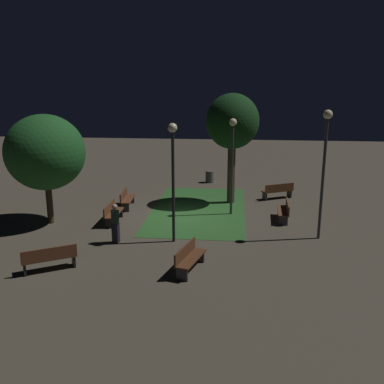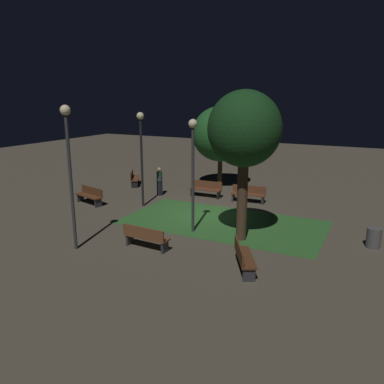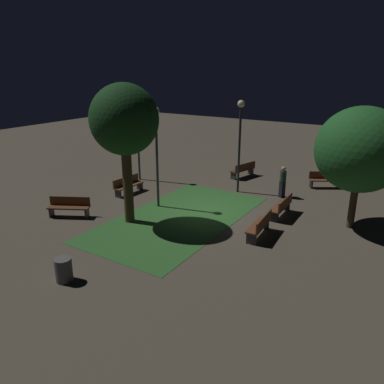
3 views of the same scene
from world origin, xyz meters
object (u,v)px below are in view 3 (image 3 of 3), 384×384
object	(u,v)px
lamp_post_plaza_west	(156,141)
lamp_post_near_wall	(137,120)
bench_corner	(260,225)
tree_back_right	(361,150)
bench_lawn_edge	(128,185)
lamp_post_path_center	(240,131)
bench_front_right	(326,179)
pedestrian	(283,181)
tree_near_wall	(124,121)
trash_bin	(64,270)
bench_near_trees	(282,206)
bench_by_lamp	(243,169)
bench_path_side	(69,206)

from	to	relation	value
lamp_post_plaza_west	lamp_post_near_wall	distance (m)	4.74
bench_corner	tree_back_right	xyz separation A→B (m)	(2.83, -2.80, 2.76)
bench_lawn_edge	lamp_post_path_center	world-z (taller)	lamp_post_path_center
bench_front_right	pedestrian	size ratio (longest dim) A/B	1.11
bench_lawn_edge	lamp_post_near_wall	size ratio (longest dim) A/B	0.35
bench_front_right	bench_lawn_edge	xyz separation A→B (m)	(-6.52, 8.47, 0.00)
tree_near_wall	bench_lawn_edge	bearing A→B (deg)	42.29
lamp_post_near_wall	trash_bin	size ratio (longest dim) A/B	6.88
bench_front_right	lamp_post_path_center	world-z (taller)	lamp_post_path_center
bench_near_trees	bench_lawn_edge	world-z (taller)	same
bench_front_right	tree_back_right	size ratio (longest dim) A/B	0.36
lamp_post_plaza_west	lamp_post_path_center	bearing A→B (deg)	-29.14
bench_lawn_edge	pedestrian	bearing A→B (deg)	-62.11
bench_corner	trash_bin	distance (m)	7.32
lamp_post_plaza_west	trash_bin	bearing A→B (deg)	-167.53
bench_by_lamp	pedestrian	size ratio (longest dim) A/B	1.16
lamp_post_path_center	pedestrian	world-z (taller)	lamp_post_path_center
tree_back_right	lamp_post_near_wall	size ratio (longest dim) A/B	0.94
bench_near_trees	bench_by_lamp	distance (m)	6.28
bench_near_trees	lamp_post_near_wall	world-z (taller)	lamp_post_near_wall
tree_near_wall	trash_bin	size ratio (longest dim) A/B	7.58
bench_front_right	tree_near_wall	world-z (taller)	tree_near_wall
bench_path_side	trash_bin	xyz separation A→B (m)	(-3.69, -4.04, -0.10)
lamp_post_path_center	pedestrian	size ratio (longest dim) A/B	2.94
bench_front_right	bench_by_lamp	distance (m)	4.70
bench_corner	tree_back_right	size ratio (longest dim) A/B	0.37
lamp_post_plaza_west	trash_bin	distance (m)	7.48
bench_near_trees	bench_path_side	size ratio (longest dim) A/B	1.00
bench_path_side	lamp_post_path_center	size ratio (longest dim) A/B	0.38
bench_by_lamp	lamp_post_near_wall	xyz separation A→B (m)	(-3.67, 4.95, 3.00)
bench_near_trees	bench_by_lamp	bearing A→B (deg)	40.38
bench_corner	bench_near_trees	xyz separation A→B (m)	(2.48, -0.00, 0.00)
lamp_post_near_wall	bench_path_side	bearing A→B (deg)	-169.79
bench_near_trees	bench_front_right	size ratio (longest dim) A/B	1.01
bench_near_trees	tree_near_wall	bearing A→B (deg)	126.94
bench_by_lamp	lamp_post_near_wall	bearing A→B (deg)	126.55
bench_near_trees	lamp_post_path_center	size ratio (longest dim) A/B	0.38
bench_by_lamp	bench_near_trees	bearing A→B (deg)	-139.62
lamp_post_near_wall	bench_near_trees	bearing A→B (deg)	-97.06
pedestrian	lamp_post_plaza_west	bearing A→B (deg)	134.33
bench_path_side	tree_near_wall	xyz separation A→B (m)	(1.00, -2.59, 3.78)
pedestrian	bench_front_right	bearing A→B (deg)	-27.68
pedestrian	lamp_post_path_center	bearing A→B (deg)	99.93
lamp_post_near_wall	pedestrian	size ratio (longest dim) A/B	3.24
bench_corner	trash_bin	xyz separation A→B (m)	(-6.21, 3.87, -0.10)
pedestrian	bench_path_side	bearing A→B (deg)	136.81
bench_lawn_edge	bench_by_lamp	bearing A→B (deg)	-32.37
tree_near_wall	lamp_post_near_wall	distance (m)	6.36
bench_corner	trash_bin	bearing A→B (deg)	148.05
bench_path_side	lamp_post_plaza_west	distance (m)	4.81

